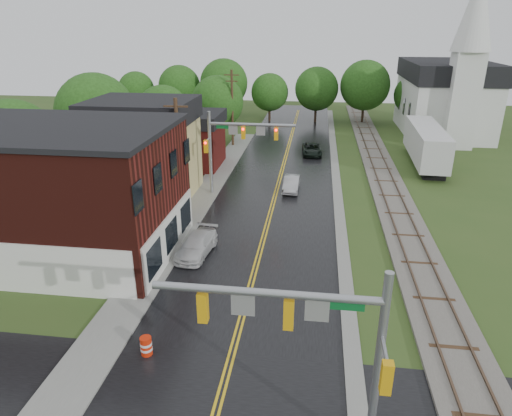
% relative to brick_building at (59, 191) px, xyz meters
% --- Properties ---
extents(main_road, '(10.00, 90.00, 0.02)m').
position_rel_brick_building_xyz_m(main_road, '(12.48, 15.00, -4.15)').
color(main_road, black).
rests_on(main_road, ground).
extents(curb_right, '(0.80, 70.00, 0.12)m').
position_rel_brick_building_xyz_m(curb_right, '(17.88, 20.00, -4.15)').
color(curb_right, gray).
rests_on(curb_right, ground).
extents(sidewalk_left, '(2.40, 50.00, 0.12)m').
position_rel_brick_building_xyz_m(sidewalk_left, '(6.28, 10.00, -4.15)').
color(sidewalk_left, gray).
rests_on(sidewalk_left, ground).
extents(brick_building, '(14.30, 10.30, 8.30)m').
position_rel_brick_building_xyz_m(brick_building, '(0.00, 0.00, 0.00)').
color(brick_building, '#40130D').
rests_on(brick_building, ground).
extents(yellow_house, '(8.00, 7.00, 6.40)m').
position_rel_brick_building_xyz_m(yellow_house, '(1.48, 11.00, -0.95)').
color(yellow_house, tan).
rests_on(yellow_house, ground).
extents(darkred_building, '(7.00, 6.00, 4.40)m').
position_rel_brick_building_xyz_m(darkred_building, '(2.48, 20.00, -1.95)').
color(darkred_building, '#3F0F0C').
rests_on(darkred_building, ground).
extents(church, '(10.40, 18.40, 20.00)m').
position_rel_brick_building_xyz_m(church, '(32.48, 38.74, 1.68)').
color(church, silver).
rests_on(church, ground).
extents(railroad, '(3.20, 80.00, 0.30)m').
position_rel_brick_building_xyz_m(railroad, '(22.48, 20.00, -4.05)').
color(railroad, '#59544C').
rests_on(railroad, ground).
extents(traffic_signal_near, '(7.34, 0.30, 7.20)m').
position_rel_brick_building_xyz_m(traffic_signal_near, '(15.96, -13.00, 0.82)').
color(traffic_signal_near, gray).
rests_on(traffic_signal_near, ground).
extents(traffic_signal_far, '(7.34, 0.43, 7.20)m').
position_rel_brick_building_xyz_m(traffic_signal_far, '(9.01, 12.00, 0.82)').
color(traffic_signal_far, gray).
rests_on(traffic_signal_far, ground).
extents(utility_pole_b, '(1.80, 0.28, 9.00)m').
position_rel_brick_building_xyz_m(utility_pole_b, '(5.68, 7.00, 0.57)').
color(utility_pole_b, '#382616').
rests_on(utility_pole_b, ground).
extents(utility_pole_c, '(1.80, 0.28, 9.00)m').
position_rel_brick_building_xyz_m(utility_pole_c, '(5.68, 29.00, 0.57)').
color(utility_pole_c, '#382616').
rests_on(utility_pole_c, ground).
extents(tree_left_a, '(6.80, 6.80, 8.67)m').
position_rel_brick_building_xyz_m(tree_left_a, '(-7.36, 6.90, 0.96)').
color(tree_left_a, black).
rests_on(tree_left_a, ground).
extents(tree_left_b, '(7.60, 7.60, 9.69)m').
position_rel_brick_building_xyz_m(tree_left_b, '(-5.36, 16.90, 1.57)').
color(tree_left_b, black).
rests_on(tree_left_b, ground).
extents(tree_left_c, '(6.00, 6.00, 7.65)m').
position_rel_brick_building_xyz_m(tree_left_c, '(-1.36, 24.90, 0.36)').
color(tree_left_c, black).
rests_on(tree_left_c, ground).
extents(tree_left_e, '(6.40, 6.40, 8.16)m').
position_rel_brick_building_xyz_m(tree_left_e, '(3.64, 30.90, 0.66)').
color(tree_left_e, black).
rests_on(tree_left_e, ground).
extents(suv_dark, '(2.41, 4.69, 1.27)m').
position_rel_brick_building_xyz_m(suv_dark, '(15.35, 26.09, -3.52)').
color(suv_dark, black).
rests_on(suv_dark, ground).
extents(sedan_silver, '(1.41, 3.87, 1.27)m').
position_rel_brick_building_xyz_m(sedan_silver, '(13.79, 13.74, -3.52)').
color(sedan_silver, '#9E9DA2').
rests_on(sedan_silver, ground).
extents(pickup_white, '(2.25, 4.56, 1.27)m').
position_rel_brick_building_xyz_m(pickup_white, '(8.48, 0.66, -3.51)').
color(pickup_white, silver).
rests_on(pickup_white, ground).
extents(semi_trailer, '(3.34, 13.00, 4.02)m').
position_rel_brick_building_xyz_m(semi_trailer, '(27.18, 23.62, -1.77)').
color(semi_trailer, black).
rests_on(semi_trailer, ground).
extents(construction_barrel, '(0.64, 0.64, 0.92)m').
position_rel_brick_building_xyz_m(construction_barrel, '(8.68, -9.10, -3.69)').
color(construction_barrel, red).
rests_on(construction_barrel, ground).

